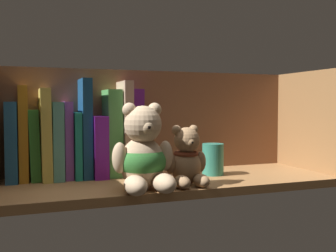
{
  "coord_description": "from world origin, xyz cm",
  "views": [
    {
      "loc": [
        -34.72,
        -89.48,
        19.81
      ],
      "look_at": [
        -1.56,
        0.0,
        14.95
      ],
      "focal_mm": 42.45,
      "sensor_mm": 36.0,
      "label": 1
    }
  ],
  "objects": [
    {
      "name": "book_7",
      "position": [
        -19.91,
        10.6,
        14.21
      ],
      "size": [
        2.31,
        11.9,
        24.41
      ],
      "primitive_type": "cube",
      "color": "navy",
      "rests_on": "shelf_board"
    },
    {
      "name": "book_3",
      "position": [
        -29.34,
        10.6,
        12.93
      ],
      "size": [
        2.61,
        13.0,
        21.89
      ],
      "primitive_type": "cube",
      "rotation": [
        0.0,
        -0.01,
        0.0
      ],
      "color": "gold",
      "rests_on": "shelf_board"
    },
    {
      "name": "teddy_bear_smaller",
      "position": [
        -0.27,
        -8.22,
        7.76
      ],
      "size": [
        9.76,
        9.85,
        13.5
      ],
      "color": "#93704C",
      "rests_on": "shelf_board"
    },
    {
      "name": "book_4",
      "position": [
        -26.63,
        10.6,
        11.34
      ],
      "size": [
        2.58,
        12.11,
        18.68
      ],
      "primitive_type": "cube",
      "color": "teal",
      "rests_on": "shelf_board"
    },
    {
      "name": "book_0",
      "position": [
        -37.0,
        10.6,
        11.36
      ],
      "size": [
        2.72,
        10.81,
        18.72
      ],
      "primitive_type": "cube",
      "color": "#1F5587",
      "rests_on": "shelf_board"
    },
    {
      "name": "book_2",
      "position": [
        -31.91,
        10.6,
        10.42
      ],
      "size": [
        2.82,
        9.33,
        16.9
      ],
      "primitive_type": "cube",
      "rotation": [
        0.0,
        -0.03,
        0.0
      ],
      "color": "#2F772D",
      "rests_on": "shelf_board"
    },
    {
      "name": "book_9",
      "position": [
        -13.06,
        10.6,
        12.91
      ],
      "size": [
        3.82,
        10.89,
        21.87
      ],
      "primitive_type": "cube",
      "rotation": [
        0.0,
        -0.01,
        0.0
      ],
      "color": "#4FA04E",
      "rests_on": "shelf_board"
    },
    {
      "name": "book_1",
      "position": [
        -34.36,
        10.6,
        13.23
      ],
      "size": [
        2.1,
        9.51,
        22.46
      ],
      "primitive_type": "cube",
      "color": "#AA711A",
      "rests_on": "shelf_board"
    },
    {
      "name": "pillar_candle",
      "position": [
        11.48,
        1.82,
        6.04
      ],
      "size": [
        5.54,
        5.54,
        8.07
      ],
      "primitive_type": "cylinder",
      "color": "#2D7A66",
      "rests_on": "shelf_board"
    },
    {
      "name": "shelf_side_panel_right",
      "position": [
        40.66,
        0.0,
        14.67
      ],
      "size": [
        1.6,
        29.86,
        29.34
      ],
      "primitive_type": "cube",
      "color": "olive",
      "rests_on": "ground"
    },
    {
      "name": "book_10",
      "position": [
        -9.94,
        10.6,
        13.99
      ],
      "size": [
        2.23,
        12.96,
        23.98
      ],
      "primitive_type": "cube",
      "color": "tan",
      "rests_on": "shelf_board"
    },
    {
      "name": "shelf_back_panel",
      "position": [
        0.0,
        14.33,
        14.67
      ],
      "size": [
        82.12,
        1.2,
        29.34
      ],
      "primitive_type": "cube",
      "color": "brown",
      "rests_on": "ground"
    },
    {
      "name": "teddy_bear_larger",
      "position": [
        -10.63,
        -9.39,
        9.26
      ],
      "size": [
        13.38,
        13.9,
        18.48
      ],
      "color": "tan",
      "rests_on": "shelf_board"
    },
    {
      "name": "book_11",
      "position": [
        -7.15,
        10.6,
        13.02
      ],
      "size": [
        3.17,
        9.11,
        22.08
      ],
      "primitive_type": "cube",
      "rotation": [
        0.0,
        0.01,
        0.0
      ],
      "color": "#5E1A7F",
      "rests_on": "shelf_board"
    },
    {
      "name": "book_8",
      "position": [
        -16.8,
        10.6,
        9.63
      ],
      "size": [
        3.46,
        13.43,
        15.25
      ],
      "primitive_type": "cube",
      "color": "#6A1691",
      "rests_on": "shelf_board"
    },
    {
      "name": "book_6",
      "position": [
        -22.12,
        10.6,
        10.1
      ],
      "size": [
        1.64,
        12.1,
        16.2
      ],
      "primitive_type": "cube",
      "color": "#197A6E",
      "rests_on": "shelf_board"
    },
    {
      "name": "book_5",
      "position": [
        -24.14,
        10.6,
        11.39
      ],
      "size": [
        1.94,
        9.96,
        18.78
      ],
      "primitive_type": "cube",
      "color": "purple",
      "rests_on": "shelf_board"
    },
    {
      "name": "shelf_board",
      "position": [
        0.0,
        0.0,
        1.0
      ],
      "size": [
        79.72,
        27.46,
        2.0
      ],
      "primitive_type": "cube",
      "color": "olive",
      "rests_on": "ground"
    }
  ]
}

